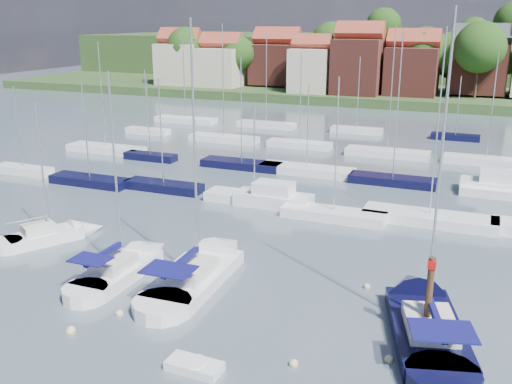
% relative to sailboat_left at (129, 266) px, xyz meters
% --- Properties ---
extents(ground, '(260.00, 260.00, 0.00)m').
position_rel_sailboat_left_xyz_m(ground, '(9.46, 36.68, -0.36)').
color(ground, '#485562').
rests_on(ground, ground).
extents(sailboat_left, '(2.81, 10.56, 14.39)m').
position_rel_sailboat_left_xyz_m(sailboat_left, '(0.00, 0.00, 0.00)').
color(sailboat_left, white).
rests_on(sailboat_left, ground).
extents(sailboat_centre, '(3.95, 13.29, 17.82)m').
position_rel_sailboat_left_xyz_m(sailboat_centre, '(4.95, 1.78, -0.01)').
color(sailboat_centre, white).
rests_on(sailboat_centre, ground).
extents(sailboat_navy, '(6.97, 13.74, 18.32)m').
position_rel_sailboat_left_xyz_m(sailboat_navy, '(19.02, 0.58, -0.01)').
color(sailboat_navy, black).
rests_on(sailboat_navy, ground).
extents(sailboat_far, '(6.18, 8.48, 11.41)m').
position_rel_sailboat_left_xyz_m(sailboat_far, '(-8.47, 2.56, -0.01)').
color(sailboat_far, white).
rests_on(sailboat_far, ground).
extents(tender, '(2.76, 1.34, 0.59)m').
position_rel_sailboat_left_xyz_m(tender, '(9.50, -8.43, -0.13)').
color(tender, white).
rests_on(tender, ground).
extents(timber_piling, '(0.40, 0.40, 7.05)m').
position_rel_sailboat_left_xyz_m(timber_piling, '(19.48, -1.64, 1.14)').
color(timber_piling, '#4C331E').
rests_on(timber_piling, ground).
extents(buoy_b, '(0.54, 0.54, 0.54)m').
position_rel_sailboat_left_xyz_m(buoy_b, '(1.68, -7.89, -0.36)').
color(buoy_b, beige).
rests_on(buoy_b, ground).
extents(buoy_c, '(0.44, 0.44, 0.44)m').
position_rel_sailboat_left_xyz_m(buoy_c, '(6.50, -3.93, -0.36)').
color(buoy_c, '#D85914').
rests_on(buoy_c, ground).
extents(buoy_d, '(0.45, 0.45, 0.45)m').
position_rel_sailboat_left_xyz_m(buoy_d, '(13.80, -6.24, -0.36)').
color(buoy_d, beige).
rests_on(buoy_d, ground).
extents(buoy_e, '(0.41, 0.41, 0.41)m').
position_rel_sailboat_left_xyz_m(buoy_e, '(15.39, 3.46, -0.36)').
color(buoy_e, beige).
rests_on(buoy_e, ground).
extents(buoy_f, '(0.46, 0.46, 0.46)m').
position_rel_sailboat_left_xyz_m(buoy_f, '(18.06, -4.11, -0.36)').
color(buoy_f, beige).
rests_on(buoy_f, ground).
extents(buoy_g, '(0.46, 0.46, 0.46)m').
position_rel_sailboat_left_xyz_m(buoy_g, '(2.99, -5.31, -0.36)').
color(buoy_g, beige).
rests_on(buoy_g, ground).
extents(marina_field, '(79.62, 41.41, 15.93)m').
position_rel_sailboat_left_xyz_m(marina_field, '(11.36, 31.83, 0.07)').
color(marina_field, white).
rests_on(marina_field, ground).
extents(far_shore_town, '(212.46, 90.00, 22.27)m').
position_rel_sailboat_left_xyz_m(far_shore_town, '(11.68, 129.35, 4.25)').
color(far_shore_town, '#384F27').
rests_on(far_shore_town, ground).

